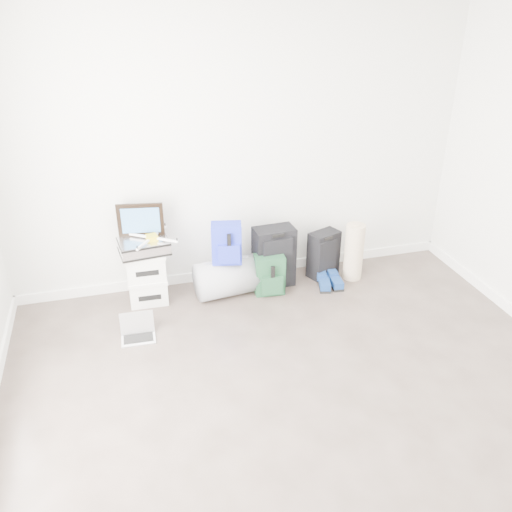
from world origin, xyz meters
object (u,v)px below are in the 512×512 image
object	(u,v)px
large_suitcase	(274,257)
carry_on	(324,254)
boxes_stack	(147,277)
laptop	(138,332)
briefcase	(144,246)
duffel_bag	(227,277)

from	to	relation	value
large_suitcase	carry_on	bearing A→B (deg)	0.56
boxes_stack	laptop	bearing A→B (deg)	-103.00
briefcase	large_suitcase	world-z (taller)	briefcase
duffel_bag	boxes_stack	bearing A→B (deg)	167.19
carry_on	laptop	size ratio (longest dim) A/B	1.64
duffel_bag	carry_on	distance (m)	1.06
carry_on	laptop	xyz separation A→B (m)	(-1.97, -0.60, -0.20)
briefcase	carry_on	world-z (taller)	briefcase
briefcase	laptop	world-z (taller)	briefcase
duffel_bag	large_suitcase	bearing A→B (deg)	0.92
briefcase	laptop	xyz separation A→B (m)	(-0.15, -0.58, -0.54)
duffel_bag	laptop	bearing A→B (deg)	-158.21
carry_on	laptop	world-z (taller)	carry_on
laptop	boxes_stack	bearing A→B (deg)	77.66
large_suitcase	carry_on	distance (m)	0.56
boxes_stack	duffel_bag	distance (m)	0.77
large_suitcase	laptop	size ratio (longest dim) A/B	2.07
duffel_bag	carry_on	world-z (taller)	carry_on
carry_on	laptop	bearing A→B (deg)	175.24
boxes_stack	briefcase	distance (m)	0.33
boxes_stack	large_suitcase	distance (m)	1.26
laptop	carry_on	bearing A→B (deg)	19.41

